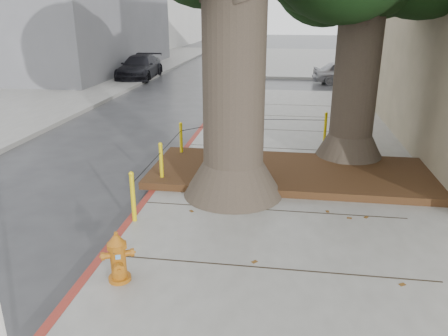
# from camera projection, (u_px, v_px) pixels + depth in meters

# --- Properties ---
(ground) EXTENTS (140.00, 140.00, 0.00)m
(ground) POSITION_uv_depth(u_px,v_px,m) (230.00, 274.00, 6.55)
(ground) COLOR #28282B
(ground) RESTS_ON ground
(sidewalk_far) EXTENTS (16.00, 20.00, 0.15)m
(sidewalk_far) POSITION_uv_depth(u_px,v_px,m) (359.00, 61.00, 33.62)
(sidewalk_far) COLOR slate
(sidewalk_far) RESTS_ON ground
(curb_red) EXTENTS (0.14, 26.00, 0.16)m
(curb_red) POSITION_uv_depth(u_px,v_px,m) (151.00, 196.00, 9.13)
(curb_red) COLOR maroon
(curb_red) RESTS_ON ground
(planter_bed) EXTENTS (6.40, 2.60, 0.16)m
(planter_bed) POSITION_uv_depth(u_px,v_px,m) (292.00, 173.00, 9.98)
(planter_bed) COLOR black
(planter_bed) RESTS_ON sidewalk_main
(bollard_ring) EXTENTS (3.79, 5.39, 0.95)m
(bollard_ring) POSITION_uv_depth(u_px,v_px,m) (219.00, 145.00, 10.52)
(bollard_ring) COLOR yellow
(bollard_ring) RESTS_ON sidewalk_main
(fire_hydrant) EXTENTS (0.41, 0.41, 0.75)m
(fire_hydrant) POSITION_uv_depth(u_px,v_px,m) (118.00, 257.00, 6.01)
(fire_hydrant) COLOR #AF5E11
(fire_hydrant) RESTS_ON sidewalk_main
(car_silver) EXTENTS (3.66, 1.72, 1.21)m
(car_silver) POSITION_uv_depth(u_px,v_px,m) (346.00, 72.00, 23.40)
(car_silver) COLOR #9D9CA1
(car_silver) RESTS_ON ground
(car_red) EXTENTS (3.85, 1.57, 1.24)m
(car_red) POSITION_uv_depth(u_px,v_px,m) (432.00, 74.00, 22.52)
(car_red) COLOR maroon
(car_red) RESTS_ON ground
(car_dark) EXTENTS (2.04, 4.65, 1.33)m
(car_dark) POSITION_uv_depth(u_px,v_px,m) (140.00, 67.00, 25.08)
(car_dark) COLOR black
(car_dark) RESTS_ON ground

